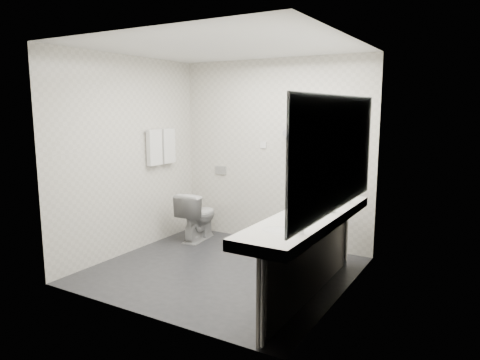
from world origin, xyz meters
The scene contains 30 objects.
floor centered at (0.00, 0.00, 0.00)m, with size 2.80×2.80×0.00m, color #242428.
ceiling centered at (0.00, 0.00, 2.50)m, with size 2.80×2.80×0.00m, color silver.
wall_back centered at (0.00, 1.30, 1.25)m, with size 2.80×2.80×0.00m, color beige.
wall_front centered at (0.00, -1.30, 1.25)m, with size 2.80×2.80×0.00m, color beige.
wall_left centered at (-1.40, 0.00, 1.25)m, with size 2.60×2.60×0.00m, color beige.
wall_right centered at (1.40, 0.00, 1.25)m, with size 2.60×2.60×0.00m, color beige.
vanity_counter centered at (1.12, -0.20, 0.80)m, with size 0.55×2.20×0.10m, color silver.
vanity_panel centered at (1.15, -0.20, 0.38)m, with size 0.03×2.15×0.75m, color gray.
vanity_post_near centered at (1.18, -1.24, 0.38)m, with size 0.06×0.06×0.75m, color silver.
vanity_post_far centered at (1.18, 0.84, 0.38)m, with size 0.06×0.06×0.75m, color silver.
mirror centered at (1.39, -0.20, 1.45)m, with size 0.02×2.20×1.05m, color #B2BCC6.
basin_near centered at (1.12, -0.85, 0.83)m, with size 0.40×0.31×0.05m, color white.
basin_far centered at (1.12, 0.45, 0.83)m, with size 0.40×0.31×0.05m, color white.
faucet_near centered at (1.32, -0.85, 0.92)m, with size 0.04×0.04×0.15m, color silver.
faucet_far centered at (1.32, 0.45, 0.92)m, with size 0.04×0.04×0.15m, color silver.
soap_bottle_a centered at (1.20, -0.24, 0.90)m, with size 0.04×0.04×0.10m, color silver.
soap_bottle_b centered at (1.05, -0.08, 0.89)m, with size 0.07×0.07×0.09m, color silver.
glass_left centered at (1.30, -0.02, 0.91)m, with size 0.06×0.06×0.11m, color silver.
toilet centered at (-0.95, 0.83, 0.35)m, with size 0.39×0.68×0.69m, color white.
flush_plate centered at (-0.85, 1.29, 0.95)m, with size 0.18×0.02×0.12m, color #B2B5BA.
pedal_bin centered at (0.43, 0.95, 0.16)m, with size 0.22×0.22×0.31m, color #B2B5BA.
bin_lid centered at (0.43, 0.95, 0.32)m, with size 0.22×0.22×0.01m, color #B2B5BA.
towel_rail centered at (-1.35, 0.55, 1.55)m, with size 0.02×0.02×0.62m, color silver.
towel_near centered at (-1.34, 0.41, 1.33)m, with size 0.07×0.24×0.48m, color white.
towel_far centered at (-1.34, 0.69, 1.33)m, with size 0.07×0.24×0.48m, color white.
dryer_cradle centered at (0.25, 1.27, 1.50)m, with size 0.10×0.04×0.14m, color gray.
dryer_barrel centered at (0.25, 1.20, 1.53)m, with size 0.08×0.08×0.14m, color gray.
dryer_cord centered at (0.25, 1.26, 1.25)m, with size 0.02×0.02×0.35m, color black.
switch_plate_a centered at (-0.15, 1.29, 1.35)m, with size 0.09×0.02×0.09m, color white.
switch_plate_b centered at (0.55, 1.29, 1.35)m, with size 0.09×0.02×0.09m, color white.
Camera 1 is at (2.64, -4.06, 1.87)m, focal length 32.82 mm.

